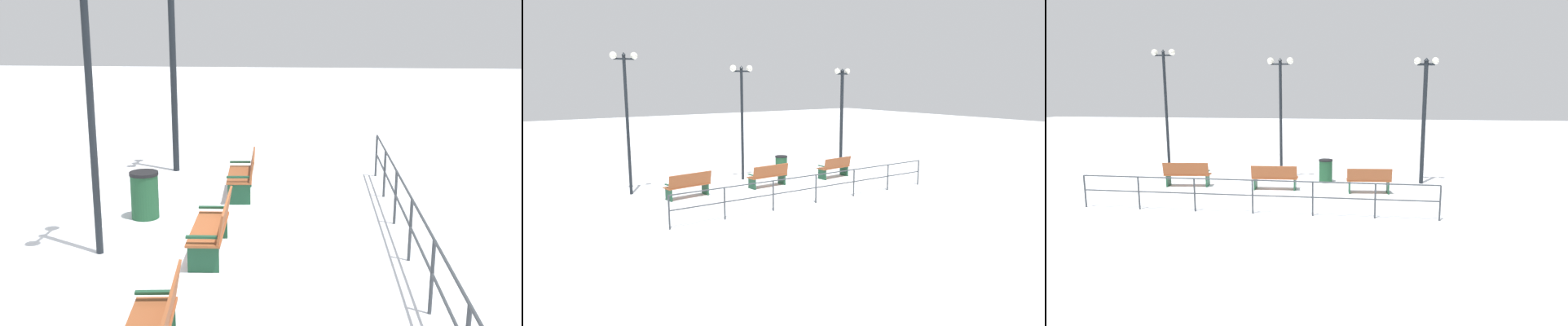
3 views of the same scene
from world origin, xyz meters
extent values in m
plane|color=white|center=(0.00, 0.00, 0.00)|extent=(80.00, 80.00, 0.00)
cube|color=brown|center=(-0.14, -3.35, 0.46)|extent=(0.64, 1.57, 0.04)
cube|color=brown|center=(-0.40, -3.37, 0.69)|extent=(0.24, 1.54, 0.43)
cube|color=#19472D|center=(-0.09, -4.01, 0.23)|extent=(0.47, 0.09, 0.46)
cube|color=#19472D|center=(-0.20, -2.68, 0.23)|extent=(0.47, 0.09, 0.46)
cube|color=#19472D|center=(-0.07, -4.01, 0.58)|extent=(0.47, 0.11, 0.04)
cube|color=#19472D|center=(-0.18, -2.68, 0.58)|extent=(0.47, 0.11, 0.04)
cube|color=brown|center=(-0.05, 0.00, 0.43)|extent=(0.61, 1.67, 0.04)
cube|color=brown|center=(-0.31, -0.01, 0.68)|extent=(0.20, 1.65, 0.46)
cube|color=#19472D|center=(-0.01, -0.72, 0.22)|extent=(0.47, 0.08, 0.43)
cube|color=#19472D|center=(-0.09, 0.72, 0.22)|extent=(0.47, 0.08, 0.43)
cube|color=#19472D|center=(0.01, -0.72, 0.55)|extent=(0.47, 0.10, 0.04)
cube|color=#19472D|center=(-0.07, 0.72, 0.55)|extent=(0.47, 0.10, 0.04)
cube|color=brown|center=(-0.21, 3.32, 0.70)|extent=(0.30, 1.68, 0.47)
cube|color=#19472D|center=(0.12, 2.61, 0.22)|extent=(0.44, 0.10, 0.44)
cube|color=#19472D|center=(0.14, 2.62, 0.56)|extent=(0.45, 0.12, 0.04)
cylinder|color=black|center=(1.71, -5.38, 2.31)|extent=(0.16, 0.16, 4.62)
cylinder|color=black|center=(1.71, 0.12, 2.34)|extent=(0.12, 0.12, 4.67)
cylinder|color=#383D42|center=(-3.19, -5.26, 0.50)|extent=(0.05, 0.05, 0.99)
cylinder|color=#383D42|center=(-3.19, -3.50, 0.50)|extent=(0.05, 0.05, 0.99)
cylinder|color=#383D42|center=(-3.19, -1.75, 0.50)|extent=(0.05, 0.05, 0.99)
cylinder|color=#383D42|center=(-3.19, 0.00, 0.50)|extent=(0.05, 0.05, 0.99)
cylinder|color=#383D42|center=(-3.19, 1.75, 0.50)|extent=(0.05, 0.05, 0.99)
cylinder|color=#383D42|center=(-3.19, 0.00, 0.99)|extent=(0.04, 10.51, 0.04)
cylinder|color=#383D42|center=(-3.19, 0.00, 0.55)|extent=(0.04, 10.51, 0.04)
cylinder|color=#1E4C2D|center=(1.47, -1.69, 0.42)|extent=(0.52, 0.52, 0.84)
cylinder|color=black|center=(1.47, -1.69, 0.87)|extent=(0.54, 0.54, 0.06)
camera|label=1|loc=(-1.66, 8.91, 3.63)|focal=41.31mm
camera|label=2|loc=(-15.70, 9.85, 4.16)|focal=32.64mm
camera|label=3|loc=(-14.79, -3.17, 3.51)|focal=29.23mm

